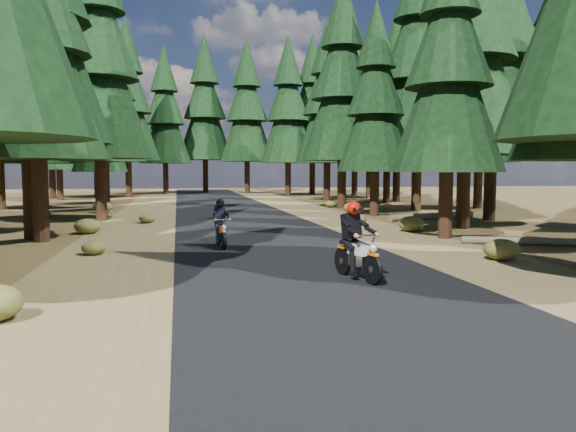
% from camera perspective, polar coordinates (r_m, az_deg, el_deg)
% --- Properties ---
extents(ground, '(120.00, 120.00, 0.00)m').
position_cam_1_polar(ground, '(13.67, 1.22, -5.11)').
color(ground, '#4B361B').
rests_on(ground, ground).
extents(road, '(6.00, 100.00, 0.01)m').
position_cam_1_polar(road, '(18.53, -2.10, -2.51)').
color(road, black).
rests_on(road, ground).
extents(shoulder_l, '(3.20, 100.00, 0.01)m').
position_cam_1_polar(shoulder_l, '(18.38, -16.42, -2.76)').
color(shoulder_l, brown).
rests_on(shoulder_l, ground).
extents(shoulder_r, '(3.20, 100.00, 0.01)m').
position_cam_1_polar(shoulder_r, '(19.78, 11.19, -2.15)').
color(shoulder_r, brown).
rests_on(shoulder_r, ground).
extents(pine_forest, '(34.59, 55.08, 16.32)m').
position_cam_1_polar(pine_forest, '(34.77, -6.46, 13.86)').
color(pine_forest, black).
rests_on(pine_forest, ground).
extents(log_near, '(4.95, 1.92, 0.32)m').
position_cam_1_polar(log_near, '(27.35, 14.48, -0.01)').
color(log_near, '#4C4233').
rests_on(log_near, ground).
extents(log_far, '(3.32, 1.51, 0.24)m').
position_cam_1_polar(log_far, '(18.90, 22.45, -2.37)').
color(log_far, '#4C4233').
rests_on(log_far, ground).
extents(understory_shrubs, '(14.75, 29.48, 0.65)m').
position_cam_1_polar(understory_shrubs, '(21.00, -0.82, -0.91)').
color(understory_shrubs, '#474C1E').
rests_on(understory_shrubs, ground).
extents(rider_lead, '(0.96, 1.93, 1.65)m').
position_cam_1_polar(rider_lead, '(11.98, 7.06, -3.83)').
color(rider_lead, silver).
rests_on(rider_lead, road).
extents(rider_follow, '(0.60, 1.66, 1.46)m').
position_cam_1_polar(rider_follow, '(16.92, -6.81, -1.57)').
color(rider_follow, '#A7250B').
rests_on(rider_follow, road).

